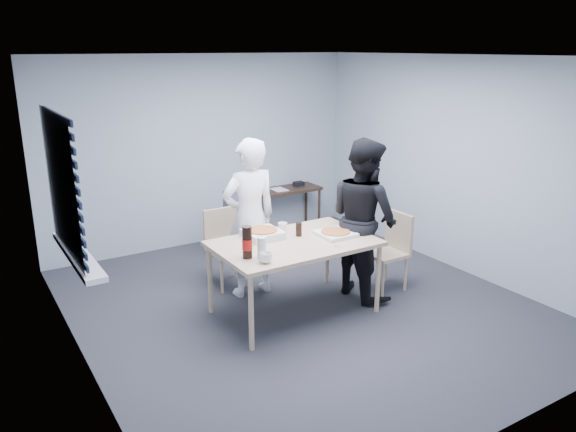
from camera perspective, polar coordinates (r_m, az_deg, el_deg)
room at (r=5.25m, az=-21.60°, el=1.92°), size 5.00×5.00×5.00m
dining_table at (r=5.73m, az=0.64°, el=-3.16°), size 1.61×1.02×0.79m
chair_far at (r=6.57m, az=-6.44°, el=-2.59°), size 0.42×0.42×0.89m
chair_right at (r=6.51m, az=10.47°, el=-2.96°), size 0.42×0.42×0.89m
person_white at (r=6.15m, az=-3.91°, el=-0.22°), size 0.65×0.42×1.77m
person_black at (r=6.19m, az=7.69°, el=-0.23°), size 0.47×0.86×1.77m
side_table at (r=8.39m, az=-0.04°, el=2.32°), size 0.99×0.44×0.66m
stool at (r=7.41m, az=-5.21°, el=-1.42°), size 0.35×0.35×0.48m
backpack at (r=7.31m, az=-5.23°, el=0.92°), size 0.30×0.22×0.42m
pizza_box_a at (r=5.81m, az=-2.60°, el=-1.80°), size 0.36×0.36×0.09m
pizza_box_b at (r=5.90m, az=4.84°, el=-1.77°), size 0.36×0.36×0.05m
mug_a at (r=5.15m, az=-2.28°, el=-4.25°), size 0.17×0.17×0.10m
mug_b at (r=6.01m, az=-0.55°, el=-1.12°), size 0.10×0.10×0.09m
cola_glass at (r=5.85m, az=1.10°, el=-1.37°), size 0.09×0.09×0.14m
soda_bottle at (r=5.24m, az=-4.17°, el=-2.74°), size 0.10×0.10×0.31m
plastic_cups at (r=5.25m, az=-2.68°, el=-3.22°), size 0.11×0.11×0.20m
rubber_band at (r=5.59m, az=4.99°, el=-3.07°), size 0.06×0.06×0.00m
papers at (r=8.29m, az=-0.91°, el=2.71°), size 0.28×0.32×0.00m
black_box at (r=8.51m, az=1.09°, el=3.29°), size 0.17×0.14×0.07m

